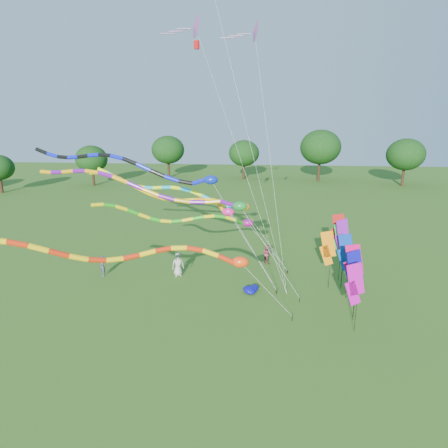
# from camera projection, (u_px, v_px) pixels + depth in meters

# --- Properties ---
(ground) EXTENTS (160.00, 160.00, 0.00)m
(ground) POSITION_uv_depth(u_px,v_px,m) (246.00, 328.00, 20.95)
(ground) COLOR #2A5A18
(ground) RESTS_ON ground
(tree_ring) EXTENTS (118.22, 116.16, 9.70)m
(tree_ring) POSITION_uv_depth(u_px,v_px,m) (186.00, 243.00, 18.68)
(tree_ring) COLOR #382314
(tree_ring) RESTS_ON ground
(tube_kite_red) EXTENTS (13.80, 5.16, 6.80)m
(tube_kite_red) POSITION_uv_depth(u_px,v_px,m) (157.00, 255.00, 18.99)
(tube_kite_red) COLOR black
(tube_kite_red) RESTS_ON ground
(tube_kite_orange) EXTENTS (14.69, 5.64, 8.03)m
(tube_kite_orange) POSITION_uv_depth(u_px,v_px,m) (170.00, 195.00, 27.08)
(tube_kite_orange) COLOR black
(tube_kite_orange) RESTS_ON ground
(tube_kite_purple) EXTENTS (17.51, 2.41, 8.86)m
(tube_kite_purple) POSITION_uv_depth(u_px,v_px,m) (157.00, 190.00, 23.94)
(tube_kite_purple) COLOR black
(tube_kite_purple) RESTS_ON ground
(tube_kite_blue) EXTENTS (16.85, 2.31, 9.94)m
(tube_kite_blue) POSITION_uv_depth(u_px,v_px,m) (139.00, 168.00, 24.70)
(tube_kite_blue) COLOR black
(tube_kite_blue) RESTS_ON ground
(tube_kite_cyan) EXTENTS (15.70, 4.16, 7.89)m
(tube_kite_cyan) POSITION_uv_depth(u_px,v_px,m) (184.00, 193.00, 29.40)
(tube_kite_cyan) COLOR black
(tube_kite_cyan) RESTS_ON ground
(tube_kite_green) EXTENTS (12.48, 4.96, 6.83)m
(tube_kite_green) POSITION_uv_depth(u_px,v_px,m) (194.00, 218.00, 25.37)
(tube_kite_green) COLOR black
(tube_kite_green) RESTS_ON ground
(delta_kite_high_a) EXTENTS (8.58, 4.18, 18.24)m
(delta_kite_high_a) POSITION_uv_depth(u_px,v_px,m) (195.00, 27.00, 23.70)
(delta_kite_high_a) COLOR black
(delta_kite_high_a) RESTS_ON ground
(delta_kite_high_c) EXTENTS (4.82, 5.45, 17.80)m
(delta_kite_high_c) POSITION_uv_depth(u_px,v_px,m) (254.00, 31.00, 24.71)
(delta_kite_high_c) COLOR black
(delta_kite_high_c) RESTS_ON ground
(banner_pole_blue_a) EXTENTS (1.12, 0.46, 4.41)m
(banner_pole_blue_a) POSITION_uv_depth(u_px,v_px,m) (346.00, 252.00, 23.79)
(banner_pole_blue_a) COLOR black
(banner_pole_blue_a) RESTS_ON ground
(banner_pole_orange) EXTENTS (1.16, 0.15, 4.18)m
(banner_pole_orange) POSITION_uv_depth(u_px,v_px,m) (328.00, 248.00, 25.21)
(banner_pole_orange) COLOR black
(banner_pole_orange) RESTS_ON ground
(banner_pole_blue_b) EXTENTS (1.13, 0.43, 4.38)m
(banner_pole_blue_b) POSITION_uv_depth(u_px,v_px,m) (354.00, 271.00, 20.93)
(banner_pole_blue_b) COLOR black
(banner_pole_blue_b) RESTS_ON ground
(banner_pole_magenta_b) EXTENTS (1.16, 0.25, 4.57)m
(banner_pole_magenta_b) POSITION_uv_depth(u_px,v_px,m) (353.00, 265.00, 21.32)
(banner_pole_magenta_b) COLOR black
(banner_pole_magenta_b) RESTS_ON ground
(banner_pole_violet) EXTENTS (1.12, 0.47, 5.00)m
(banner_pole_violet) POSITION_uv_depth(u_px,v_px,m) (342.00, 237.00, 24.99)
(banner_pole_violet) COLOR black
(banner_pole_violet) RESTS_ON ground
(banner_pole_green) EXTENTS (1.12, 0.47, 4.58)m
(banner_pole_green) POSITION_uv_depth(u_px,v_px,m) (341.00, 241.00, 25.42)
(banner_pole_green) COLOR black
(banner_pole_green) RESTS_ON ground
(banner_pole_red) EXTENTS (1.15, 0.32, 5.01)m
(banner_pole_red) POSITION_uv_depth(u_px,v_px,m) (339.00, 231.00, 26.34)
(banner_pole_red) COLOR black
(banner_pole_red) RESTS_ON ground
(banner_pole_magenta_a) EXTENTS (1.15, 0.32, 4.08)m
(banner_pole_magenta_a) POSITION_uv_depth(u_px,v_px,m) (354.00, 284.00, 19.92)
(banner_pole_magenta_a) COLOR black
(banner_pole_magenta_a) RESTS_ON ground
(blue_nylon_heap) EXTENTS (1.59, 1.37, 0.48)m
(blue_nylon_heap) POSITION_uv_depth(u_px,v_px,m) (256.00, 289.00, 25.39)
(blue_nylon_heap) COLOR #0B0B95
(blue_nylon_heap) RESTS_ON ground
(person_a) EXTENTS (1.00, 0.82, 1.77)m
(person_a) POSITION_uv_depth(u_px,v_px,m) (178.00, 264.00, 27.87)
(person_a) COLOR #BAB3A7
(person_a) RESTS_ON ground
(person_b) EXTENTS (0.64, 0.68, 1.57)m
(person_b) POSITION_uv_depth(u_px,v_px,m) (102.00, 266.00, 27.81)
(person_b) COLOR #41435C
(person_b) RESTS_ON ground
(person_c) EXTENTS (0.91, 0.95, 1.54)m
(person_c) POSITION_uv_depth(u_px,v_px,m) (267.00, 254.00, 30.39)
(person_c) COLOR #963648
(person_c) RESTS_ON ground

